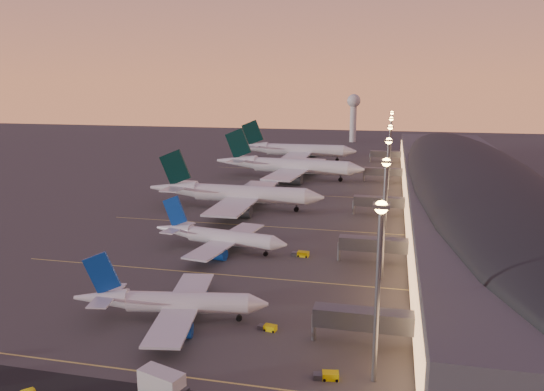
% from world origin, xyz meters
% --- Properties ---
extents(ground, '(700.00, 700.00, 0.00)m').
position_xyz_m(ground, '(0.00, 0.00, 0.00)').
color(ground, '#3C3937').
extents(airliner_narrow_south, '(34.44, 31.12, 12.32)m').
position_xyz_m(airliner_narrow_south, '(0.54, -28.01, 3.18)').
color(airliner_narrow_south, silver).
rests_on(airliner_narrow_south, ground).
extents(airliner_narrow_north, '(36.03, 32.53, 12.88)m').
position_xyz_m(airliner_narrow_north, '(-3.71, 11.31, 3.33)').
color(airliner_narrow_north, silver).
rests_on(airliner_narrow_north, ground).
extents(airliner_wide_near, '(59.27, 53.74, 19.03)m').
position_xyz_m(airliner_wide_near, '(-12.68, 54.51, 4.90)').
color(airliner_wide_near, silver).
rests_on(airliner_wide_near, ground).
extents(airliner_wide_mid, '(66.12, 60.53, 21.15)m').
position_xyz_m(airliner_wide_mid, '(-6.22, 112.16, 5.44)').
color(airliner_wide_mid, silver).
rests_on(airliner_wide_mid, ground).
extents(airliner_wide_far, '(65.39, 59.34, 20.98)m').
position_xyz_m(airliner_wide_far, '(-13.47, 166.13, 5.40)').
color(airliner_wide_far, silver).
rests_on(airliner_wide_far, ground).
extents(terminal_building, '(56.35, 255.00, 17.46)m').
position_xyz_m(terminal_building, '(61.84, 72.47, 8.78)').
color(terminal_building, '#49494D').
rests_on(terminal_building, ground).
extents(light_masts, '(2.20, 217.20, 25.90)m').
position_xyz_m(light_masts, '(36.00, 65.00, 17.55)').
color(light_masts, slate).
rests_on(light_masts, ground).
extents(radar_tower, '(9.00, 9.00, 32.50)m').
position_xyz_m(radar_tower, '(10.00, 260.00, 21.87)').
color(radar_tower, silver).
rests_on(radar_tower, ground).
extents(lane_markings, '(90.00, 180.36, 0.00)m').
position_xyz_m(lane_markings, '(0.00, 40.00, 0.01)').
color(lane_markings, '#D8C659').
rests_on(lane_markings, ground).
extents(baggage_tug_a, '(3.71, 1.95, 1.05)m').
position_xyz_m(baggage_tug_a, '(29.61, -40.98, 0.48)').
color(baggage_tug_a, yellow).
rests_on(baggage_tug_a, ground).
extents(baggage_tug_b, '(3.36, 1.81, 0.95)m').
position_xyz_m(baggage_tug_b, '(18.04, -28.25, 0.43)').
color(baggage_tug_b, yellow).
rests_on(baggage_tug_b, ground).
extents(baggage_tug_c, '(4.22, 2.10, 1.21)m').
position_xyz_m(baggage_tug_c, '(16.91, 10.96, 0.55)').
color(baggage_tug_c, yellow).
rests_on(baggage_tug_c, ground).
extents(catering_truck_a, '(7.26, 4.58, 3.82)m').
position_xyz_m(catering_truck_a, '(9.21, -50.46, 1.79)').
color(catering_truck_a, silver).
rests_on(catering_truck_a, ground).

